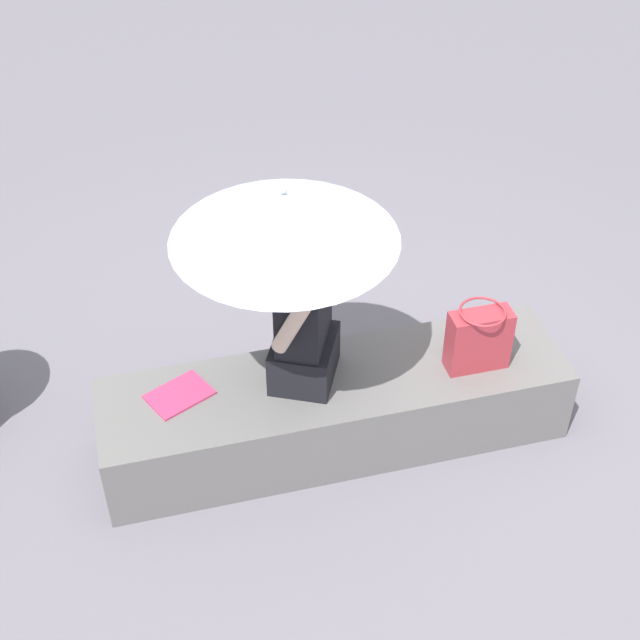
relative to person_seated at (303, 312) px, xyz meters
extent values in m
plane|color=slate|center=(-0.14, 0.06, -0.79)|extent=(14.00, 14.00, 0.00)
cube|color=slate|center=(-0.14, 0.06, -0.59)|extent=(2.24, 0.57, 0.40)
cube|color=black|center=(0.00, 0.00, -0.28)|extent=(0.40, 0.43, 0.22)
cube|color=black|center=(0.00, 0.00, 0.07)|extent=(0.32, 0.38, 0.48)
sphere|color=beige|center=(0.00, 0.00, 0.41)|extent=(0.20, 0.20, 0.20)
cylinder|color=beige|center=(0.09, 0.18, 0.10)|extent=(0.21, 0.15, 0.32)
cylinder|color=beige|center=(-0.09, -0.18, 0.10)|extent=(0.21, 0.15, 0.32)
cylinder|color=#B7B7BC|center=(0.08, 0.04, 0.13)|extent=(0.02, 0.02, 1.04)
cone|color=silver|center=(0.08, 0.04, 0.54)|extent=(0.96, 0.96, 0.22)
sphere|color=#B7B7BC|center=(0.08, 0.04, 0.66)|extent=(0.03, 0.03, 0.03)
cube|color=#B2333D|center=(-0.81, 0.13, -0.23)|extent=(0.30, 0.12, 0.31)
torus|color=#B2333D|center=(-0.81, 0.13, -0.06)|extent=(0.22, 0.22, 0.01)
cube|color=#D83866|center=(0.59, -0.01, -0.38)|extent=(0.34, 0.30, 0.01)
camera|label=1|loc=(0.71, 3.05, 2.55)|focal=50.97mm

